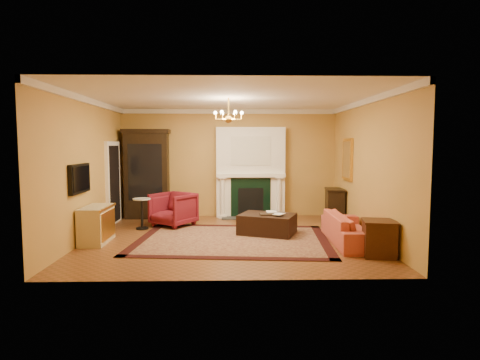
{
  "coord_description": "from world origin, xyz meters",
  "views": [
    {
      "loc": [
        0.03,
        -8.56,
        2.01
      ],
      "look_at": [
        0.25,
        0.3,
        1.24
      ],
      "focal_mm": 30.0,
      "sensor_mm": 36.0,
      "label": 1
    }
  ],
  "objects_px": {
    "console_table": "(335,206)",
    "pedestal_table": "(142,211)",
    "china_cabinet": "(147,176)",
    "coral_sofa": "(351,224)",
    "leather_ottoman": "(267,224)",
    "wingback_armchair": "(173,208)",
    "end_table": "(379,239)",
    "commode": "(96,225)"
  },
  "relations": [
    {
      "from": "pedestal_table",
      "to": "end_table",
      "type": "distance_m",
      "value": 5.4
    },
    {
      "from": "console_table",
      "to": "end_table",
      "type": "bearing_deg",
      "value": -83.18
    },
    {
      "from": "coral_sofa",
      "to": "end_table",
      "type": "bearing_deg",
      "value": -165.19
    },
    {
      "from": "console_table",
      "to": "pedestal_table",
      "type": "bearing_deg",
      "value": -162.09
    },
    {
      "from": "commode",
      "to": "console_table",
      "type": "relative_size",
      "value": 1.21
    },
    {
      "from": "console_table",
      "to": "wingback_armchair",
      "type": "bearing_deg",
      "value": -165.34
    },
    {
      "from": "china_cabinet",
      "to": "coral_sofa",
      "type": "distance_m",
      "value": 5.69
    },
    {
      "from": "coral_sofa",
      "to": "leather_ottoman",
      "type": "bearing_deg",
      "value": 63.48
    },
    {
      "from": "commode",
      "to": "end_table",
      "type": "height_order",
      "value": "commode"
    },
    {
      "from": "wingback_armchair",
      "to": "commode",
      "type": "distance_m",
      "value": 2.14
    },
    {
      "from": "commode",
      "to": "end_table",
      "type": "bearing_deg",
      "value": -12.39
    },
    {
      "from": "china_cabinet",
      "to": "coral_sofa",
      "type": "relative_size",
      "value": 1.13
    },
    {
      "from": "wingback_armchair",
      "to": "coral_sofa",
      "type": "height_order",
      "value": "wingback_armchair"
    },
    {
      "from": "wingback_armchair",
      "to": "pedestal_table",
      "type": "relative_size",
      "value": 1.23
    },
    {
      "from": "china_cabinet",
      "to": "console_table",
      "type": "height_order",
      "value": "china_cabinet"
    },
    {
      "from": "pedestal_table",
      "to": "end_table",
      "type": "xyz_separation_m",
      "value": [
        4.8,
        -2.46,
        -0.12
      ]
    },
    {
      "from": "china_cabinet",
      "to": "wingback_armchair",
      "type": "distance_m",
      "value": 1.63
    },
    {
      "from": "console_table",
      "to": "leather_ottoman",
      "type": "distance_m",
      "value": 2.43
    },
    {
      "from": "end_table",
      "to": "pedestal_table",
      "type": "bearing_deg",
      "value": 152.82
    },
    {
      "from": "leather_ottoman",
      "to": "console_table",
      "type": "bearing_deg",
      "value": 59.24
    },
    {
      "from": "pedestal_table",
      "to": "leather_ottoman",
      "type": "bearing_deg",
      "value": -11.85
    },
    {
      "from": "commode",
      "to": "wingback_armchair",
      "type": "bearing_deg",
      "value": 50.63
    },
    {
      "from": "china_cabinet",
      "to": "pedestal_table",
      "type": "bearing_deg",
      "value": -85.57
    },
    {
      "from": "pedestal_table",
      "to": "leather_ottoman",
      "type": "xyz_separation_m",
      "value": [
        2.94,
        -0.62,
        -0.2
      ]
    },
    {
      "from": "coral_sofa",
      "to": "console_table",
      "type": "relative_size",
      "value": 2.46
    },
    {
      "from": "coral_sofa",
      "to": "end_table",
      "type": "height_order",
      "value": "coral_sofa"
    },
    {
      "from": "china_cabinet",
      "to": "coral_sofa",
      "type": "height_order",
      "value": "china_cabinet"
    },
    {
      "from": "wingback_armchair",
      "to": "commode",
      "type": "height_order",
      "value": "wingback_armchair"
    },
    {
      "from": "leather_ottoman",
      "to": "end_table",
      "type": "bearing_deg",
      "value": -23.34
    },
    {
      "from": "pedestal_table",
      "to": "coral_sofa",
      "type": "relative_size",
      "value": 0.36
    },
    {
      "from": "china_cabinet",
      "to": "pedestal_table",
      "type": "height_order",
      "value": "china_cabinet"
    },
    {
      "from": "china_cabinet",
      "to": "coral_sofa",
      "type": "bearing_deg",
      "value": -34.72
    },
    {
      "from": "wingback_armchair",
      "to": "pedestal_table",
      "type": "height_order",
      "value": "wingback_armchair"
    },
    {
      "from": "commode",
      "to": "console_table",
      "type": "xyz_separation_m",
      "value": [
        5.51,
        2.15,
        0.04
      ]
    },
    {
      "from": "coral_sofa",
      "to": "console_table",
      "type": "bearing_deg",
      "value": -5.12
    },
    {
      "from": "leather_ottoman",
      "to": "china_cabinet",
      "type": "bearing_deg",
      "value": 166.8
    },
    {
      "from": "commode",
      "to": "leather_ottoman",
      "type": "height_order",
      "value": "commode"
    },
    {
      "from": "pedestal_table",
      "to": "leather_ottoman",
      "type": "relative_size",
      "value": 0.63
    },
    {
      "from": "coral_sofa",
      "to": "leather_ottoman",
      "type": "distance_m",
      "value": 1.86
    },
    {
      "from": "pedestal_table",
      "to": "console_table",
      "type": "height_order",
      "value": "console_table"
    },
    {
      "from": "china_cabinet",
      "to": "end_table",
      "type": "xyz_separation_m",
      "value": [
        4.98,
        -4.01,
        -0.85
      ]
    },
    {
      "from": "commode",
      "to": "console_table",
      "type": "bearing_deg",
      "value": 21.09
    }
  ]
}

